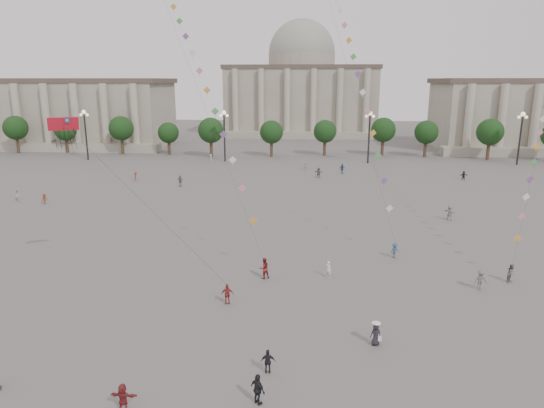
{
  "coord_description": "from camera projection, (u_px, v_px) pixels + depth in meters",
  "views": [
    {
      "loc": [
        2.52,
        -30.88,
        16.69
      ],
      "look_at": [
        -0.67,
        12.0,
        5.7
      ],
      "focal_mm": 32.0,
      "sensor_mm": 36.0,
      "label": 1
    }
  ],
  "objects": [
    {
      "name": "person_crowd_1",
      "position": [
        18.0,
        195.0,
        69.04
      ],
      "size": [
        1.04,
        1.01,
        1.69
      ],
      "primitive_type": "imported",
      "rotation": [
        0.0,
        0.0,
        2.47
      ],
      "color": "beige",
      "rests_on": "ground"
    },
    {
      "name": "person_crowd_9",
      "position": [
        464.0,
        176.0,
        83.44
      ],
      "size": [
        1.5,
        0.65,
        1.57
      ],
      "primitive_type": "imported",
      "rotation": [
        0.0,
        0.0,
        0.13
      ],
      "color": "black",
      "rests_on": "ground"
    },
    {
      "name": "hall_west",
      "position": [
        15.0,
        113.0,
        128.18
      ],
      "size": [
        84.0,
        26.22,
        17.2
      ],
      "color": "gray",
      "rests_on": "ground"
    },
    {
      "name": "kite_flyer_1",
      "position": [
        395.0,
        250.0,
        46.78
      ],
      "size": [
        1.12,
        0.99,
        1.51
      ],
      "primitive_type": "imported",
      "rotation": [
        0.0,
        0.0,
        0.56
      ],
      "color": "#2F4B6B",
      "rests_on": "ground"
    },
    {
      "name": "lamp_post_mid_east",
      "position": [
        369.0,
        128.0,
        98.89
      ],
      "size": [
        2.0,
        0.9,
        10.65
      ],
      "color": "#262628",
      "rests_on": "ground"
    },
    {
      "name": "dragon_kite",
      "position": [
        66.0,
        134.0,
        36.63
      ],
      "size": [
        7.33,
        1.64,
        17.34
      ],
      "color": "red",
      "rests_on": "ground"
    },
    {
      "name": "hat_person",
      "position": [
        376.0,
        334.0,
        31.31
      ],
      "size": [
        0.83,
        0.65,
        1.69
      ],
      "color": "black",
      "rests_on": "ground"
    },
    {
      "name": "person_crowd_7",
      "position": [
        450.0,
        213.0,
        59.48
      ],
      "size": [
        1.65,
        1.56,
        1.86
      ],
      "primitive_type": "imported",
      "rotation": [
        0.0,
        0.0,
        2.41
      ],
      "color": "#B5B5B1",
      "rests_on": "ground"
    },
    {
      "name": "lamp_post_mid_west",
      "position": [
        224.0,
        127.0,
        101.04
      ],
      "size": [
        2.0,
        0.9,
        10.65
      ],
      "color": "#262628",
      "rests_on": "ground"
    },
    {
      "name": "lamp_post_far_east",
      "position": [
        521.0,
        129.0,
        96.73
      ],
      "size": [
        2.0,
        0.9,
        10.65
      ],
      "color": "#262628",
      "rests_on": "ground"
    },
    {
      "name": "tree_row",
      "position": [
        297.0,
        133.0,
        108.18
      ],
      "size": [
        137.12,
        5.12,
        8.0
      ],
      "color": "#3D2A1E",
      "rests_on": "ground"
    },
    {
      "name": "ground",
      "position": [
        269.0,
        324.0,
        34.15
      ],
      "size": [
        360.0,
        360.0,
        0.0
      ],
      "primitive_type": "plane",
      "color": "#52504D",
      "rests_on": "ground"
    },
    {
      "name": "hall_central",
      "position": [
        301.0,
        88.0,
        155.48
      ],
      "size": [
        48.3,
        34.3,
        35.5
      ],
      "color": "gray",
      "rests_on": "ground"
    },
    {
      "name": "tourist_4",
      "position": [
        268.0,
        361.0,
        28.32
      ],
      "size": [
        0.9,
        0.42,
        1.49
      ],
      "primitive_type": "imported",
      "rotation": [
        0.0,
        0.0,
        3.21
      ],
      "color": "black",
      "rests_on": "ground"
    },
    {
      "name": "person_crowd_0",
      "position": [
        342.0,
        169.0,
        88.93
      ],
      "size": [
        1.2,
        0.8,
        1.89
      ],
      "primitive_type": "imported",
      "rotation": [
        0.0,
        0.0,
        0.33
      ],
      "color": "navy",
      "rests_on": "ground"
    },
    {
      "name": "lamp_post_far_west",
      "position": [
        85.0,
        126.0,
        103.2
      ],
      "size": [
        2.0,
        0.9,
        10.65
      ],
      "color": "#262628",
      "rests_on": "ground"
    },
    {
      "name": "person_crowd_13",
      "position": [
        328.0,
        269.0,
        42.12
      ],
      "size": [
        0.66,
        0.61,
        1.5
      ],
      "primitive_type": "imported",
      "rotation": [
        0.0,
        0.0,
        2.53
      ],
      "color": "silver",
      "rests_on": "ground"
    },
    {
      "name": "person_crowd_17",
      "position": [
        136.0,
        177.0,
        82.64
      ],
      "size": [
        0.95,
        1.15,
        1.55
      ],
      "primitive_type": "imported",
      "rotation": [
        0.0,
        0.0,
        2.02
      ],
      "color": "brown",
      "rests_on": "ground"
    },
    {
      "name": "person_crowd_10",
      "position": [
        211.0,
        158.0,
        100.89
      ],
      "size": [
        0.57,
        0.74,
        1.82
      ],
      "primitive_type": "imported",
      "rotation": [
        0.0,
        0.0,
        1.79
      ],
      "color": "silver",
      "rests_on": "ground"
    },
    {
      "name": "kite_flyer_0",
      "position": [
        264.0,
        268.0,
        41.88
      ],
      "size": [
        1.14,
        1.07,
        1.88
      ],
      "primitive_type": "imported",
      "rotation": [
        0.0,
        0.0,
        3.66
      ],
      "color": "maroon",
      "rests_on": "ground"
    },
    {
      "name": "person_crowd_4",
      "position": [
        305.0,
        166.0,
        92.97
      ],
      "size": [
        1.18,
        1.45,
        1.55
      ],
      "primitive_type": "imported",
      "rotation": [
        0.0,
        0.0,
        4.13
      ],
      "color": "silver",
      "rests_on": "ground"
    },
    {
      "name": "person_crowd_16",
      "position": [
        180.0,
        181.0,
        78.39
      ],
      "size": [
        1.15,
        0.76,
        1.82
      ],
      "primitive_type": "imported",
      "rotation": [
        0.0,
        0.0,
        5.95
      ],
      "color": "slate",
      "rests_on": "ground"
    },
    {
      "name": "person_crowd_12",
      "position": [
        319.0,
        173.0,
        85.36
      ],
      "size": [
        1.77,
        0.89,
        1.83
      ],
      "primitive_type": "imported",
      "rotation": [
        0.0,
        0.0,
        2.93
      ],
      "color": "slate",
      "rests_on": "ground"
    },
    {
      "name": "person_crowd_2",
      "position": [
        45.0,
        199.0,
        67.07
      ],
      "size": [
        0.97,
        1.13,
        1.51
      ],
      "primitive_type": "imported",
      "rotation": [
        0.0,
        0.0,
        1.06
      ],
      "color": "brown",
      "rests_on": "ground"
    },
    {
      "name": "tourist_2",
      "position": [
        123.0,
        397.0,
        25.07
      ],
      "size": [
        1.44,
        0.51,
        1.53
      ],
      "primitive_type": "imported",
      "rotation": [
        0.0,
        0.0,
        3.1
      ],
      "color": "maroon",
      "rests_on": "ground"
    },
    {
      "name": "kite_flyer_2",
      "position": [
        511.0,
        273.0,
        41.12
      ],
      "size": [
        1.0,
        0.99,
        1.63
      ],
      "primitive_type": "imported",
      "rotation": [
        0.0,
        0.0,
        0.76
      ],
      "color": "slate",
      "rests_on": "ground"
    },
    {
      "name": "person_crowd_6",
      "position": [
        481.0,
        280.0,
        39.6
      ],
      "size": [
        1.23,
        0.87,
        1.73
      ],
      "primitive_type": "imported",
      "rotation": [
        0.0,
        0.0,
        0.22
      ],
      "color": "#5B5C60",
      "rests_on": "ground"
    },
    {
      "name": "tourist_0",
      "position": [
        227.0,
        294.0,
        37.05
      ],
      "size": [
        0.98,
        0.46,
        1.63
      ],
      "primitive_type": "imported",
      "rotation": [
        0.0,
        0.0,
        3.2
      ],
      "color": "maroon",
      "rests_on": "ground"
    },
    {
      "name": "kite_train_west",
      "position": [
        171.0,
        7.0,
        59.09
      ],
      "size": [
        25.3,
        42.57,
        66.81
      ],
      "color": "#3F3F3F",
      "rests_on": "ground"
    },
    {
      "name": "tourist_1",
      "position": [
        258.0,
        389.0,
        25.54
      ],
      "size": [
        1.05,
        1.01,
        1.76
      ],
      "primitive_type": "imported",
      "rotation": [
        0.0,
        0.0,
        2.4
      ],
      "color": "black",
      "rests_on": "ground"
    }
  ]
}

